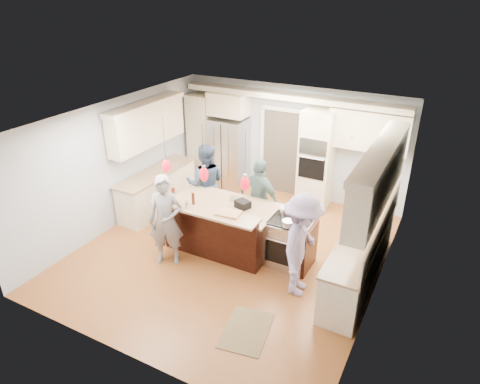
% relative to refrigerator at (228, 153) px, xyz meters
% --- Properties ---
extents(ground_plane, '(6.00, 6.00, 0.00)m').
position_rel_refrigerator_xyz_m(ground_plane, '(1.55, -2.64, -0.90)').
color(ground_plane, '#B06130').
rests_on(ground_plane, ground).
extents(room_shell, '(5.54, 6.04, 2.72)m').
position_rel_refrigerator_xyz_m(room_shell, '(1.55, -2.64, 0.92)').
color(room_shell, '#B2BCC6').
rests_on(room_shell, ground).
extents(refrigerator, '(0.90, 0.70, 1.80)m').
position_rel_refrigerator_xyz_m(refrigerator, '(0.00, 0.00, 0.00)').
color(refrigerator, '#B7B7BC').
rests_on(refrigerator, ground).
extents(oven_column, '(0.72, 0.69, 2.30)m').
position_rel_refrigerator_xyz_m(oven_column, '(2.30, 0.03, 0.25)').
color(oven_column, '#EEE5C1').
rests_on(oven_column, ground).
extents(back_upper_cabinets, '(5.30, 0.61, 2.54)m').
position_rel_refrigerator_xyz_m(back_upper_cabinets, '(0.80, 0.12, 0.77)').
color(back_upper_cabinets, '#EEE5C1').
rests_on(back_upper_cabinets, ground).
extents(right_counter_run, '(0.64, 3.10, 2.51)m').
position_rel_refrigerator_xyz_m(right_counter_run, '(3.99, -2.34, 0.16)').
color(right_counter_run, '#EEE5C1').
rests_on(right_counter_run, ground).
extents(left_cabinets, '(0.64, 2.30, 2.51)m').
position_rel_refrigerator_xyz_m(left_cabinets, '(-0.89, -1.84, 0.16)').
color(left_cabinets, '#EEE5C1').
rests_on(left_cabinets, ground).
extents(kitchen_island, '(2.10, 1.46, 1.12)m').
position_rel_refrigerator_xyz_m(kitchen_island, '(1.30, -2.57, -0.42)').
color(kitchen_island, black).
rests_on(kitchen_island, ground).
extents(island_range, '(0.82, 0.71, 0.92)m').
position_rel_refrigerator_xyz_m(island_range, '(2.71, -2.49, -0.44)').
color(island_range, '#B7B7BC').
rests_on(island_range, ground).
extents(pendant_lights, '(1.75, 0.15, 1.03)m').
position_rel_refrigerator_xyz_m(pendant_lights, '(1.30, -3.15, 0.90)').
color(pendant_lights, black).
rests_on(pendant_lights, ground).
extents(person_bar_end, '(0.76, 0.66, 1.76)m').
position_rel_refrigerator_xyz_m(person_bar_end, '(0.65, -3.48, -0.02)').
color(person_bar_end, gray).
rests_on(person_bar_end, ground).
extents(person_far_left, '(1.07, 0.98, 1.78)m').
position_rel_refrigerator_xyz_m(person_far_left, '(0.45, -1.79, -0.01)').
color(person_far_left, '#2F405C').
rests_on(person_far_left, ground).
extents(person_far_right, '(1.06, 0.66, 1.67)m').
position_rel_refrigerator_xyz_m(person_far_right, '(1.74, -1.79, -0.06)').
color(person_far_right, slate).
rests_on(person_far_right, ground).
extents(person_range_side, '(0.78, 1.24, 1.83)m').
position_rel_refrigerator_xyz_m(person_range_side, '(3.15, -3.15, 0.02)').
color(person_range_side, '#A393C6').
rests_on(person_range_side, ground).
extents(floor_rug, '(0.80, 1.05, 0.01)m').
position_rel_refrigerator_xyz_m(floor_rug, '(2.79, -4.42, -0.89)').
color(floor_rug, olive).
rests_on(floor_rug, ground).
extents(water_bottle, '(0.08, 0.08, 0.28)m').
position_rel_refrigerator_xyz_m(water_bottle, '(0.51, -3.23, 0.36)').
color(water_bottle, silver).
rests_on(water_bottle, kitchen_island).
extents(beer_bottle_a, '(0.07, 0.07, 0.25)m').
position_rel_refrigerator_xyz_m(beer_bottle_a, '(0.66, -3.23, 0.35)').
color(beer_bottle_a, '#43170C').
rests_on(beer_bottle_a, kitchen_island).
extents(beer_bottle_b, '(0.09, 0.09, 0.27)m').
position_rel_refrigerator_xyz_m(beer_bottle_b, '(0.61, -3.15, 0.36)').
color(beer_bottle_b, '#43170C').
rests_on(beer_bottle_b, kitchen_island).
extents(beer_bottle_c, '(0.06, 0.06, 0.22)m').
position_rel_refrigerator_xyz_m(beer_bottle_c, '(1.00, -3.08, 0.33)').
color(beer_bottle_c, '#43170C').
rests_on(beer_bottle_c, kitchen_island).
extents(drink_can, '(0.09, 0.09, 0.12)m').
position_rel_refrigerator_xyz_m(drink_can, '(0.99, -3.26, 0.28)').
color(drink_can, '#B7B7BC').
rests_on(drink_can, kitchen_island).
extents(cutting_board, '(0.44, 0.33, 0.03)m').
position_rel_refrigerator_xyz_m(cutting_board, '(1.75, -3.11, 0.24)').
color(cutting_board, '#B17F52').
rests_on(cutting_board, kitchen_island).
extents(pot_large, '(0.26, 0.26, 0.15)m').
position_rel_refrigerator_xyz_m(pot_large, '(2.54, -2.30, 0.10)').
color(pot_large, '#B7B7BC').
rests_on(pot_large, island_range).
extents(pot_small, '(0.21, 0.21, 0.11)m').
position_rel_refrigerator_xyz_m(pot_small, '(2.71, -2.68, 0.07)').
color(pot_small, '#B7B7BC').
rests_on(pot_small, island_range).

